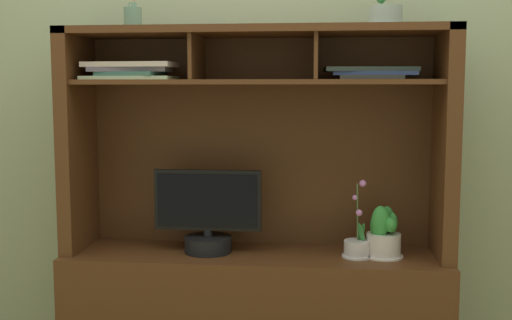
% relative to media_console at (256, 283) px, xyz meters
% --- Properties ---
extents(back_wall, '(6.00, 0.02, 2.80)m').
position_rel_media_console_xyz_m(back_wall, '(0.00, 0.25, 0.95)').
color(back_wall, '#9CA780').
rests_on(back_wall, ground).
extents(media_console, '(1.61, 0.49, 1.53)m').
position_rel_media_console_xyz_m(media_console, '(0.00, 0.00, 0.00)').
color(media_console, '#512D15').
rests_on(media_console, ground).
extents(tv_monitor, '(0.45, 0.20, 0.35)m').
position_rel_media_console_xyz_m(tv_monitor, '(-0.20, -0.04, 0.29)').
color(tv_monitor, black).
rests_on(tv_monitor, media_console).
extents(potted_orchid, '(0.12, 0.12, 0.32)m').
position_rel_media_console_xyz_m(potted_orchid, '(0.42, -0.05, 0.19)').
color(potted_orchid, silver).
rests_on(potted_orchid, media_console).
extents(potted_fern, '(0.16, 0.16, 0.22)m').
position_rel_media_console_xyz_m(potted_fern, '(0.53, -0.03, 0.23)').
color(potted_fern, silver).
rests_on(potted_fern, media_console).
extents(magazine_stack_left, '(0.38, 0.21, 0.05)m').
position_rel_media_console_xyz_m(magazine_stack_left, '(0.47, -0.01, 0.89)').
color(magazine_stack_left, '#3A3936').
rests_on(magazine_stack_left, media_console).
extents(magazine_stack_centre, '(0.39, 0.21, 0.07)m').
position_rel_media_console_xyz_m(magazine_stack_centre, '(-0.52, -0.04, 0.90)').
color(magazine_stack_centre, beige).
rests_on(magazine_stack_centre, media_console).
extents(diffuser_bottle, '(0.08, 0.08, 0.25)m').
position_rel_media_console_xyz_m(diffuser_bottle, '(-0.52, 0.01, 1.13)').
color(diffuser_bottle, slate).
rests_on(diffuser_bottle, media_console).
extents(potted_succulent, '(0.15, 0.15, 0.21)m').
position_rel_media_console_xyz_m(potted_succulent, '(0.52, -0.02, 1.17)').
color(potted_succulent, '#91A194').
rests_on(potted_succulent, media_console).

